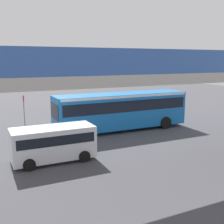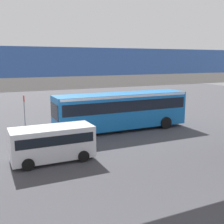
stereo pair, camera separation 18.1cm
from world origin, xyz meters
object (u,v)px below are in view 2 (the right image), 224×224
city_bus (122,108)px  parked_van (52,141)px  traffic_sign (24,105)px  pedestrian (107,115)px

city_bus → parked_van: city_bus is taller
city_bus → traffic_sign: (7.26, -5.22, 0.01)m
parked_van → pedestrian: 9.98m
pedestrian → parked_van: bearing=47.0°
pedestrian → traffic_sign: size_ratio=0.64×
pedestrian → city_bus: bearing=97.6°
traffic_sign → parked_van: bearing=90.8°
city_bus → pedestrian: bearing=-82.4°
parked_van → pedestrian: size_ratio=2.68×
parked_van → pedestrian: parked_van is taller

